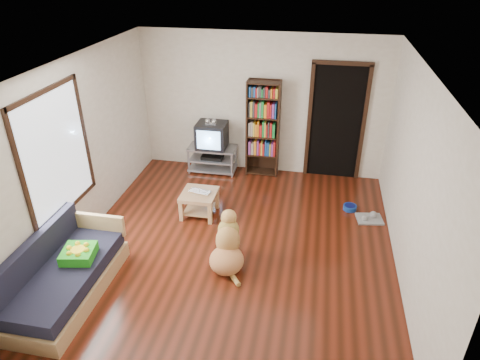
% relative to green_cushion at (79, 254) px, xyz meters
% --- Properties ---
extents(ground, '(5.00, 5.00, 0.00)m').
position_rel_green_cushion_xyz_m(ground, '(1.75, 1.17, -0.48)').
color(ground, '#5A1E0F').
rests_on(ground, ground).
extents(ceiling, '(5.00, 5.00, 0.00)m').
position_rel_green_cushion_xyz_m(ceiling, '(1.75, 1.17, 2.12)').
color(ceiling, white).
rests_on(ceiling, ground).
extents(wall_back, '(4.50, 0.00, 4.50)m').
position_rel_green_cushion_xyz_m(wall_back, '(1.75, 3.67, 0.82)').
color(wall_back, silver).
rests_on(wall_back, ground).
extents(wall_front, '(4.50, 0.00, 4.50)m').
position_rel_green_cushion_xyz_m(wall_front, '(1.75, -1.33, 0.82)').
color(wall_front, silver).
rests_on(wall_front, ground).
extents(wall_left, '(0.00, 5.00, 5.00)m').
position_rel_green_cushion_xyz_m(wall_left, '(-0.50, 1.17, 0.82)').
color(wall_left, silver).
rests_on(wall_left, ground).
extents(wall_right, '(0.00, 5.00, 5.00)m').
position_rel_green_cushion_xyz_m(wall_right, '(4.00, 1.17, 0.82)').
color(wall_right, silver).
rests_on(wall_right, ground).
extents(green_cushion, '(0.45, 0.45, 0.13)m').
position_rel_green_cushion_xyz_m(green_cushion, '(0.00, 0.00, 0.00)').
color(green_cushion, green).
rests_on(green_cushion, sofa).
extents(laptop, '(0.39, 0.30, 0.03)m').
position_rel_green_cushion_xyz_m(laptop, '(1.02, 1.84, -0.07)').
color(laptop, silver).
rests_on(laptop, coffee_table).
extents(dog_bowl, '(0.22, 0.22, 0.08)m').
position_rel_green_cushion_xyz_m(dog_bowl, '(3.43, 2.46, -0.44)').
color(dog_bowl, navy).
rests_on(dog_bowl, ground).
extents(grey_rag, '(0.44, 0.38, 0.03)m').
position_rel_green_cushion_xyz_m(grey_rag, '(3.73, 2.21, -0.47)').
color(grey_rag, gray).
rests_on(grey_rag, ground).
extents(window, '(0.03, 1.46, 1.70)m').
position_rel_green_cushion_xyz_m(window, '(-0.48, 0.67, 1.02)').
color(window, white).
rests_on(window, wall_left).
extents(doorway, '(1.03, 0.05, 2.19)m').
position_rel_green_cushion_xyz_m(doorway, '(3.10, 3.65, 0.64)').
color(doorway, black).
rests_on(doorway, wall_back).
extents(tv_stand, '(0.90, 0.45, 0.50)m').
position_rel_green_cushion_xyz_m(tv_stand, '(0.85, 3.42, -0.21)').
color(tv_stand, '#99999E').
rests_on(tv_stand, ground).
extents(crt_tv, '(0.55, 0.52, 0.58)m').
position_rel_green_cushion_xyz_m(crt_tv, '(0.85, 3.44, 0.26)').
color(crt_tv, black).
rests_on(crt_tv, tv_stand).
extents(bookshelf, '(0.60, 0.30, 1.80)m').
position_rel_green_cushion_xyz_m(bookshelf, '(1.80, 3.51, 0.52)').
color(bookshelf, black).
rests_on(bookshelf, ground).
extents(sofa, '(0.80, 1.80, 0.80)m').
position_rel_green_cushion_xyz_m(sofa, '(-0.12, -0.21, -0.22)').
color(sofa, tan).
rests_on(sofa, ground).
extents(coffee_table, '(0.55, 0.55, 0.40)m').
position_rel_green_cushion_xyz_m(coffee_table, '(1.02, 1.87, -0.20)').
color(coffee_table, tan).
rests_on(coffee_table, ground).
extents(dog, '(0.52, 0.88, 0.75)m').
position_rel_green_cushion_xyz_m(dog, '(1.73, 0.76, -0.21)').
color(dog, tan).
rests_on(dog, ground).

